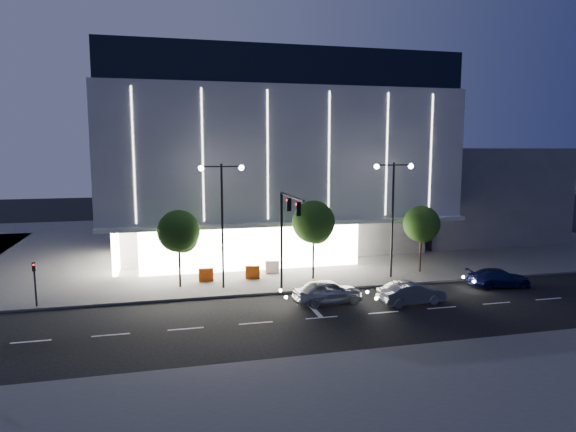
% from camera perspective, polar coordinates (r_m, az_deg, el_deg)
% --- Properties ---
extents(ground, '(160.00, 160.00, 0.00)m').
position_cam_1_polar(ground, '(32.24, -0.52, -10.67)').
color(ground, black).
rests_on(ground, ground).
extents(sidewalk_museum, '(70.00, 40.00, 0.15)m').
position_cam_1_polar(sidewalk_museum, '(56.03, -1.18, -2.68)').
color(sidewalk_museum, '#474747').
rests_on(sidewalk_museum, ground).
extents(sidewalk_near, '(70.00, 10.00, 0.15)m').
position_cam_1_polar(sidewalk_near, '(23.71, 19.22, -17.91)').
color(sidewalk_near, '#474747').
rests_on(sidewalk_near, ground).
extents(museum, '(30.00, 25.80, 18.00)m').
position_cam_1_polar(museum, '(53.05, -2.95, 6.72)').
color(museum, '#4C4C51').
rests_on(museum, ground).
extents(annex_building, '(16.00, 20.00, 10.00)m').
position_cam_1_polar(annex_building, '(63.32, 17.71, 2.65)').
color(annex_building, '#4C4C51').
rests_on(annex_building, ground).
extents(traffic_mast, '(0.33, 5.89, 7.07)m').
position_cam_1_polar(traffic_mast, '(34.47, -0.19, -0.86)').
color(traffic_mast, black).
rests_on(traffic_mast, ground).
extents(street_lamp_west, '(3.16, 0.36, 9.00)m').
position_cam_1_polar(street_lamp_west, '(36.26, -7.34, 0.98)').
color(street_lamp_west, black).
rests_on(street_lamp_west, ground).
extents(street_lamp_east, '(3.16, 0.36, 9.00)m').
position_cam_1_polar(street_lamp_east, '(39.85, 11.58, 1.49)').
color(street_lamp_east, black).
rests_on(street_lamp_east, ground).
extents(ped_signal_far, '(0.22, 0.24, 3.00)m').
position_cam_1_polar(ped_signal_far, '(36.16, -26.30, -6.34)').
color(ped_signal_far, black).
rests_on(ped_signal_far, ground).
extents(tree_left, '(3.02, 3.02, 5.72)m').
position_cam_1_polar(tree_left, '(37.33, -12.01, -1.92)').
color(tree_left, black).
rests_on(tree_left, ground).
extents(tree_mid, '(3.25, 3.25, 6.15)m').
position_cam_1_polar(tree_mid, '(38.87, 2.88, -0.93)').
color(tree_mid, black).
rests_on(tree_mid, ground).
extents(tree_right, '(2.91, 2.91, 5.51)m').
position_cam_1_polar(tree_right, '(42.38, 14.62, -1.07)').
color(tree_right, black).
rests_on(tree_right, ground).
extents(car_lead, '(4.77, 2.30, 1.57)m').
position_cam_1_polar(car_lead, '(33.90, 4.46, -8.38)').
color(car_lead, '#9A9DA1').
rests_on(car_lead, ground).
extents(car_second, '(4.51, 1.89, 1.45)m').
position_cam_1_polar(car_second, '(34.64, 13.56, -8.32)').
color(car_second, '#939599').
rests_on(car_second, ground).
extents(car_third, '(4.73, 2.38, 1.32)m').
position_cam_1_polar(car_third, '(40.75, 22.40, -6.38)').
color(car_third, '#14184D').
rests_on(car_third, ground).
extents(barrier_a, '(1.10, 0.27, 1.00)m').
position_cam_1_polar(barrier_a, '(39.12, -9.10, -6.47)').
color(barrier_a, '#FF4E0E').
rests_on(barrier_a, sidewalk_museum).
extents(barrier_c, '(1.13, 0.52, 1.00)m').
position_cam_1_polar(barrier_c, '(39.48, -3.95, -6.26)').
color(barrier_c, '#C9490B').
rests_on(barrier_c, sidewalk_museum).
extents(barrier_d, '(1.13, 0.48, 1.00)m').
position_cam_1_polar(barrier_d, '(41.09, -1.76, -5.69)').
color(barrier_d, silver).
rests_on(barrier_d, sidewalk_museum).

